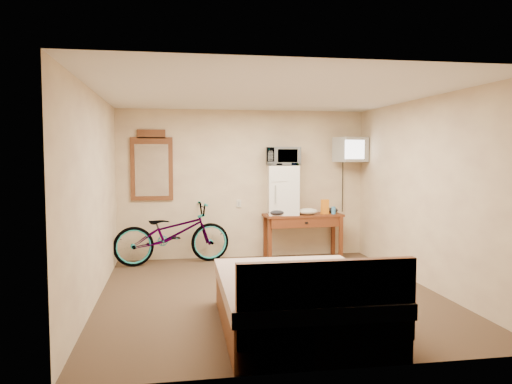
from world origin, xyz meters
TOP-DOWN VIEW (x-y plane):
  - room at (-0.00, 0.00)m, footprint 4.60×4.64m
  - desk at (0.98, 2.00)m, footprint 1.34×0.58m
  - mini_fridge at (0.64, 2.05)m, footprint 0.56×0.54m
  - microwave at (0.64, 2.05)m, footprint 0.61×0.45m
  - snack_bag at (1.35, 1.99)m, footprint 0.14×0.10m
  - blue_cup at (1.49, 1.95)m, footprint 0.07×0.07m
  - cloth_cream at (1.03, 1.93)m, footprint 0.35×0.27m
  - cloth_dark_a at (0.50, 1.89)m, footprint 0.28×0.21m
  - cloth_dark_b at (1.52, 2.11)m, footprint 0.20×0.16m
  - crt_television at (1.80, 2.02)m, footprint 0.57×0.64m
  - wall_mirror at (-1.52, 2.27)m, footprint 0.68×0.04m
  - bicycle at (-1.20, 1.95)m, footprint 1.94×0.96m
  - bed at (0.04, -1.37)m, footprint 1.58×2.07m

SIDE VIEW (x-z plane):
  - bed at x=0.04m, z-range -0.16..0.74m
  - bicycle at x=-1.20m, z-range 0.00..0.98m
  - desk at x=0.98m, z-range 0.25..1.00m
  - cloth_dark_b at x=1.52m, z-range 0.75..0.84m
  - cloth_dark_a at x=0.50m, z-range 0.75..0.86m
  - cloth_cream at x=1.03m, z-range 0.75..0.86m
  - blue_cup at x=1.49m, z-range 0.75..0.87m
  - snack_bag at x=1.35m, z-range 0.75..1.00m
  - mini_fridge at x=0.64m, z-range 0.75..1.57m
  - room at x=0.00m, z-range 0.00..2.50m
  - wall_mirror at x=-1.52m, z-range 0.98..2.14m
  - microwave at x=0.64m, z-range 1.57..1.88m
  - crt_television at x=1.80m, z-range 1.63..2.04m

